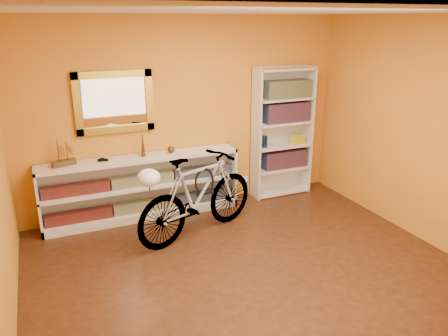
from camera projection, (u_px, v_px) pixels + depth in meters
name	position (u px, v px, depth m)	size (l,w,h in m)	color
floor	(250.00, 273.00, 4.63)	(4.50, 4.00, 0.01)	#321A0E
ceiling	(256.00, 11.00, 3.79)	(4.50, 4.00, 0.01)	silver
back_wall	(186.00, 115.00, 5.95)	(4.50, 0.01, 2.60)	orange
right_wall	(428.00, 132.00, 5.05)	(0.01, 4.00, 2.60)	orange
gilt_mirror	(114.00, 102.00, 5.48)	(0.98, 0.06, 0.78)	olive
wall_socket	(245.00, 179.00, 6.61)	(0.09, 0.01, 0.09)	silver
console_unit	(143.00, 187.00, 5.81)	(2.60, 0.35, 0.85)	silver
cd_row_lower	(144.00, 205.00, 5.87)	(2.50, 0.13, 0.14)	black
cd_row_upper	(143.00, 180.00, 5.76)	(2.50, 0.13, 0.14)	#1B517C
model_ship	(63.00, 152.00, 5.27)	(0.28, 0.11, 0.34)	#412D12
toy_car	(103.00, 161.00, 5.49)	(0.00, 0.00, 0.00)	black
bronze_ornament	(143.00, 144.00, 5.63)	(0.06, 0.06, 0.34)	#51301C
decorative_orb	(171.00, 150.00, 5.81)	(0.09, 0.09, 0.09)	#51301C
bookcase	(282.00, 133.00, 6.45)	(0.90, 0.30, 1.90)	silver
book_row_a	(284.00, 159.00, 6.60)	(0.70, 0.22, 0.26)	maroon
book_row_b	(286.00, 112.00, 6.37)	(0.70, 0.22, 0.28)	maroon
book_row_c	(287.00, 89.00, 6.27)	(0.70, 0.22, 0.25)	#1C5B63
travel_mug	(265.00, 142.00, 6.36)	(0.08, 0.08, 0.17)	navy
red_tin	(271.00, 91.00, 6.21)	(0.16, 0.16, 0.20)	maroon
yellow_bag	(298.00, 139.00, 6.55)	(0.19, 0.12, 0.14)	gold
bicycle	(198.00, 196.00, 5.29)	(1.77, 0.46, 1.04)	silver
helmet	(149.00, 178.00, 4.72)	(0.26, 0.24, 0.19)	white
u_lock	(204.00, 181.00, 5.30)	(0.25, 0.25, 0.03)	black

